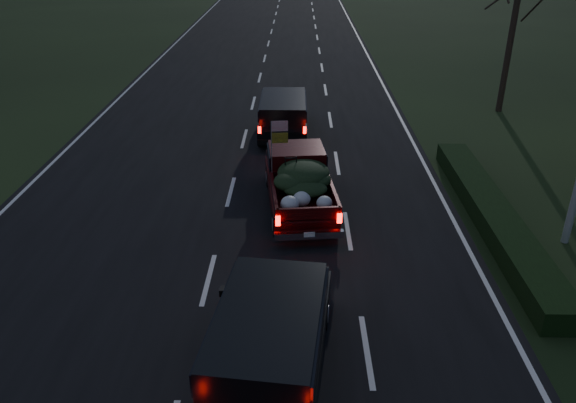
# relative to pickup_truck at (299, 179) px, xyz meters

# --- Properties ---
(ground) EXTENTS (120.00, 120.00, 0.00)m
(ground) POSITION_rel_pickup_truck_xyz_m (-2.21, -4.00, -0.92)
(ground) COLOR black
(ground) RESTS_ON ground
(road_asphalt) EXTENTS (14.00, 120.00, 0.02)m
(road_asphalt) POSITION_rel_pickup_truck_xyz_m (-2.21, -4.00, -0.91)
(road_asphalt) COLOR black
(road_asphalt) RESTS_ON ground
(hedge_row) EXTENTS (1.00, 10.00, 0.60)m
(hedge_row) POSITION_rel_pickup_truck_xyz_m (5.59, -1.00, -0.62)
(hedge_row) COLOR black
(hedge_row) RESTS_ON ground
(pickup_truck) EXTENTS (2.28, 4.86, 2.47)m
(pickup_truck) POSITION_rel_pickup_truck_xyz_m (0.00, 0.00, 0.00)
(pickup_truck) COLOR #360708
(pickup_truck) RESTS_ON ground
(lead_suv) EXTENTS (1.88, 4.49, 1.29)m
(lead_suv) POSITION_rel_pickup_truck_xyz_m (-0.64, 6.52, 0.05)
(lead_suv) COLOR black
(lead_suv) RESTS_ON ground
(rear_suv) EXTENTS (2.48, 4.87, 1.34)m
(rear_suv) POSITION_rel_pickup_truck_xyz_m (-0.55, -7.27, 0.09)
(rear_suv) COLOR black
(rear_suv) RESTS_ON ground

